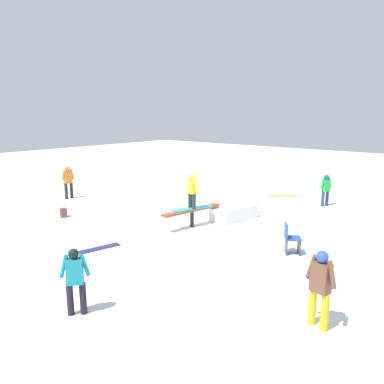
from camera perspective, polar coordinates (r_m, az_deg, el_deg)
name	(u,v)px	position (r m, az deg, el deg)	size (l,w,h in m)	color
ground_plane	(192,226)	(13.22, 0.00, -5.27)	(60.00, 60.00, 0.00)	white
rail_feature	(192,211)	(13.07, 0.00, -2.97)	(2.49, 0.70, 0.64)	black
snow_kicker_ramp	(228,211)	(14.36, 5.50, -2.91)	(1.80, 1.50, 0.49)	white
main_rider_on_rail	(192,192)	(12.91, 0.00, -0.04)	(1.55, 0.74, 1.24)	#22C3C5
bystander_brown	(320,285)	(7.42, 18.96, -13.27)	(0.29, 0.65, 1.50)	yellow
bystander_green	(326,188)	(16.91, 19.71, 0.53)	(0.60, 0.32, 1.37)	navy
bystander_teal	(75,278)	(7.83, -17.38, -12.39)	(0.51, 0.44, 1.37)	black
bystander_orange	(68,181)	(18.24, -18.35, 1.67)	(0.62, 0.24, 1.51)	black
loose_snowboard_navy	(99,248)	(11.48, -13.92, -8.32)	(1.25, 0.28, 0.02)	navy
loose_snowboard_lime	(284,196)	(18.50, 13.83, -0.56)	(1.36, 0.28, 0.02)	#87E127
folding_chair	(291,240)	(11.01, 14.85, -7.03)	(0.61, 0.61, 0.88)	#3F3F44
backpack_on_snow	(63,213)	(15.17, -18.99, -3.00)	(0.30, 0.22, 0.34)	brown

